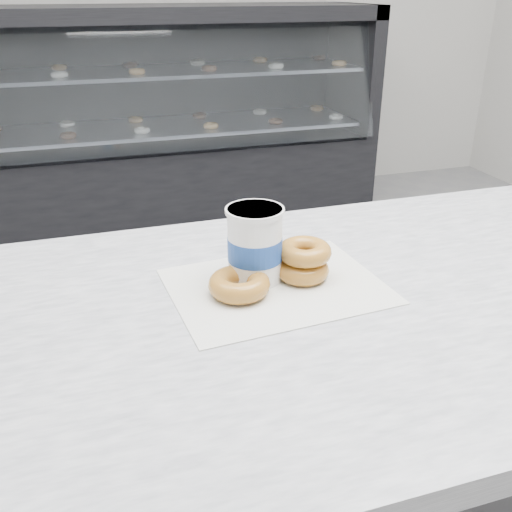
{
  "coord_description": "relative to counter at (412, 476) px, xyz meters",
  "views": [
    {
      "loc": [
        -0.56,
        -1.31,
        1.35
      ],
      "look_at": [
        -0.3,
        -0.5,
        0.94
      ],
      "focal_mm": 40.0,
      "sensor_mm": 36.0,
      "label": 1
    }
  ],
  "objects": [
    {
      "name": "donut_single",
      "position": [
        -0.34,
        0.05,
        0.47
      ],
      "size": [
        0.13,
        0.13,
        0.03
      ],
      "primitive_type": "torus",
      "rotation": [
        0.0,
        0.0,
        -0.35
      ],
      "color": "#BE7834",
      "rests_on": "wax_paper"
    },
    {
      "name": "coffee_cup",
      "position": [
        -0.3,
        0.1,
        0.51
      ],
      "size": [
        0.11,
        0.11,
        0.13
      ],
      "rotation": [
        0.0,
        0.0,
        0.26
      ],
      "color": "white",
      "rests_on": "counter"
    },
    {
      "name": "donut_stack",
      "position": [
        -0.22,
        0.08,
        0.48
      ],
      "size": [
        0.1,
        0.1,
        0.06
      ],
      "color": "#BE7834",
      "rests_on": "wax_paper"
    },
    {
      "name": "ground",
      "position": [
        0.0,
        0.6,
        -0.45
      ],
      "size": [
        5.0,
        5.0,
        0.0
      ],
      "primitive_type": "plane",
      "color": "gray",
      "rests_on": "ground"
    },
    {
      "name": "wax_paper",
      "position": [
        -0.28,
        0.06,
        0.45
      ],
      "size": [
        0.36,
        0.28,
        0.0
      ],
      "primitive_type": "cube",
      "rotation": [
        0.0,
        0.0,
        0.07
      ],
      "color": "silver",
      "rests_on": "counter"
    },
    {
      "name": "counter",
      "position": [
        0.0,
        0.0,
        0.0
      ],
      "size": [
        3.06,
        0.76,
        0.9
      ],
      "color": "#333335",
      "rests_on": "ground"
    },
    {
      "name": "display_case",
      "position": [
        0.0,
        2.72,
        0.04
      ],
      "size": [
        2.4,
        0.74,
        1.25
      ],
      "color": "black",
      "rests_on": "ground"
    }
  ]
}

